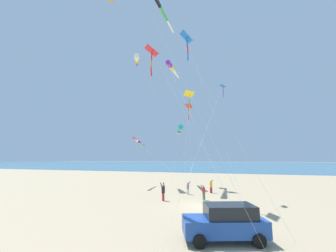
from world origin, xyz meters
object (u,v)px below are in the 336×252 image
Objects in this scene: kite_windsock_small_distant at (172,68)px; kite_windsock_checkered_midright at (138,141)px; person_adult_flyer at (211,185)px; kite_delta_long_streamer_right at (152,51)px; kite_delta_black_fish_shape at (189,94)px; person_child_green_jacket at (163,191)px; kite_windsock_yellow_midlevel at (137,59)px; person_bystander_far at (188,187)px; kite_delta_orange_high_right at (223,86)px; parked_car at (225,222)px; person_child_grey_jacket at (204,192)px; kite_windsock_red_high_left at (180,130)px; kite_delta_teal_far_right at (189,106)px; cooler_box at (239,224)px; kite_delta_blue_topmost at (187,37)px.

kite_windsock_checkered_midright is at bearing 85.18° from kite_windsock_small_distant.
person_adult_flyer is at bearing -103.80° from kite_windsock_small_distant.
kite_delta_black_fish_shape is at bearing -3.84° from kite_delta_long_streamer_right.
kite_windsock_yellow_midlevel is at bearing 41.47° from person_child_green_jacket.
person_bystander_far is at bearing -19.22° from person_child_green_jacket.
kite_delta_orange_high_right reaches higher than kite_windsock_checkered_midright.
parked_car is at bearing -141.38° from kite_windsock_checkered_midright.
kite_delta_black_fish_shape is at bearing 17.12° from parked_car.
kite_delta_long_streamer_right reaches higher than person_child_grey_jacket.
kite_delta_orange_high_right is (-5.54, -7.72, -5.71)m from kite_windsock_small_distant.
kite_windsock_yellow_midlevel reaches higher than person_bystander_far.
kite_windsock_red_high_left reaches higher than person_child_green_jacket.
kite_delta_black_fish_shape is (1.91, -2.25, -3.81)m from kite_windsock_small_distant.
person_child_green_jacket is 17.88m from kite_delta_teal_far_right.
cooler_box is 0.34× the size of person_child_green_jacket.
kite_windsock_yellow_midlevel reaches higher than kite_delta_blue_topmost.
kite_windsock_yellow_midlevel is (0.81, 0.97, 14.41)m from kite_windsock_checkered_midright.
parked_car is 16.24m from kite_delta_orange_high_right.
kite_delta_long_streamer_right reaches higher than person_bystander_far.
kite_delta_teal_far_right is at bearing -25.50° from kite_windsock_red_high_left.
person_child_green_jacket is 0.10× the size of kite_delta_blue_topmost.
person_child_grey_jacket is at bearing -141.82° from person_bystander_far.
kite_delta_black_fish_shape is at bearing -80.11° from kite_windsock_checkered_midright.
person_child_grey_jacket is at bearing 14.39° from parked_car.
kite_delta_orange_high_right reaches higher than parked_car.
kite_windsock_red_high_left is at bearing -9.29° from kite_windsock_small_distant.
person_bystander_far is at bearing -170.01° from kite_delta_teal_far_right.
kite_delta_teal_far_right is 3.32m from kite_delta_black_fish_shape.
kite_delta_black_fish_shape is (10.68, 2.12, -2.95)m from kite_delta_blue_topmost.
person_adult_flyer is at bearing 13.66° from cooler_box.
kite_delta_black_fish_shape is at bearing -112.79° from kite_windsock_red_high_left.
kite_windsock_checkered_midright is (-2.18, 6.31, -1.81)m from kite_windsock_red_high_left.
kite_delta_black_fish_shape is (18.86, 5.81, 13.46)m from parked_car.
person_adult_flyer is at bearing -147.42° from kite_delta_teal_far_right.
kite_delta_blue_topmost is at bearing -131.91° from kite_windsock_yellow_midlevel.
kite_windsock_small_distant is (1.37, 5.56, 17.31)m from person_adult_flyer.
cooler_box is 0.05× the size of kite_delta_teal_far_right.
cooler_box is at bearing -173.49° from kite_delta_orange_high_right.
kite_delta_long_streamer_right is at bearing 176.16° from kite_delta_black_fish_shape.
kite_windsock_red_high_left reaches higher than cooler_box.
kite_windsock_red_high_left reaches higher than parked_car.
person_adult_flyer is 10.30m from kite_windsock_red_high_left.
kite_delta_blue_topmost is (5.70, 4.37, 17.15)m from cooler_box.
person_child_green_jacket is at bearing -138.53° from kite_windsock_yellow_midlevel.
kite_delta_black_fish_shape is at bearing -86.17° from kite_windsock_yellow_midlevel.
kite_delta_long_streamer_right is (-2.54, 3.01, -2.43)m from kite_delta_blue_topmost.
person_child_grey_jacket is (-5.07, 0.19, -0.05)m from person_adult_flyer.
parked_car is 18.70m from kite_delta_blue_topmost.
kite_delta_long_streamer_right reaches higher than kite_delta_teal_far_right.
person_adult_flyer is at bearing -102.13° from kite_windsock_yellow_midlevel.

